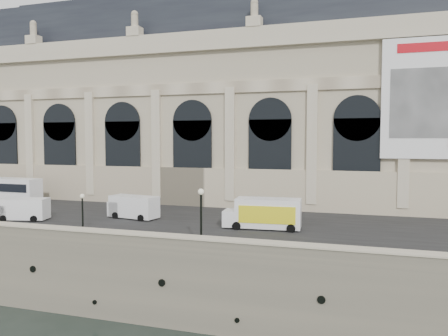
% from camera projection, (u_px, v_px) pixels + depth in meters
% --- Properties ---
extents(ground, '(260.00, 260.00, 0.00)m').
position_uv_depth(ground, '(139.00, 325.00, 34.32)').
color(ground, black).
rests_on(ground, ground).
extents(quay, '(160.00, 70.00, 6.00)m').
position_uv_depth(quay, '(248.00, 214.00, 67.49)').
color(quay, gray).
rests_on(quay, ground).
extents(street, '(160.00, 24.00, 0.06)m').
position_uv_depth(street, '(201.00, 219.00, 47.28)').
color(street, '#2D2D2D').
rests_on(street, quay).
extents(parapet, '(160.00, 1.40, 1.21)m').
position_uv_depth(parapet, '(142.00, 240.00, 34.47)').
color(parapet, gray).
rests_on(parapet, quay).
extents(museum, '(69.00, 18.70, 29.10)m').
position_uv_depth(museum, '(202.00, 105.00, 64.22)').
color(museum, '#C5B698').
rests_on(museum, quay).
extents(bus_left, '(11.77, 2.88, 3.45)m').
position_uv_depth(bus_left, '(1.00, 189.00, 58.42)').
color(bus_left, white).
rests_on(bus_left, quay).
extents(van_b, '(5.64, 3.22, 2.37)m').
position_uv_depth(van_b, '(20.00, 209.00, 46.21)').
color(van_b, white).
rests_on(van_b, quay).
extents(van_c, '(5.88, 3.06, 2.49)m').
position_uv_depth(van_c, '(132.00, 207.00, 47.36)').
color(van_c, white).
rests_on(van_c, quay).
extents(box_truck, '(7.51, 3.07, 2.97)m').
position_uv_depth(box_truck, '(264.00, 214.00, 41.73)').
color(box_truck, white).
rests_on(box_truck, quay).
extents(lamp_left, '(0.40, 0.40, 3.89)m').
position_uv_depth(lamp_left, '(83.00, 216.00, 37.88)').
color(lamp_left, black).
rests_on(lamp_left, quay).
extents(lamp_right, '(0.48, 0.48, 4.74)m').
position_uv_depth(lamp_right, '(201.00, 219.00, 34.34)').
color(lamp_right, black).
rests_on(lamp_right, quay).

